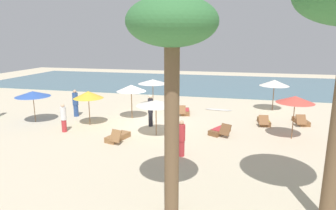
{
  "coord_description": "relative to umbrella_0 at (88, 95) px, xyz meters",
  "views": [
    {
      "loc": [
        5.31,
        -17.19,
        5.26
      ],
      "look_at": [
        1.07,
        0.48,
        1.1
      ],
      "focal_mm": 31.33,
      "sensor_mm": 36.0,
      "label": 1
    }
  ],
  "objects": [
    {
      "name": "umbrella_0",
      "position": [
        0.0,
        0.0,
        0.0
      ],
      "size": [
        1.81,
        1.81,
        2.13
      ],
      "color": "brown",
      "rests_on": "ground_plane"
    },
    {
      "name": "person_3",
      "position": [
        -1.91,
        1.64,
        -0.97
      ],
      "size": [
        0.52,
        0.52,
        1.85
      ],
      "color": "#2D4C8C",
      "rests_on": "ground_plane"
    },
    {
      "name": "lounger_2",
      "position": [
        7.97,
        0.12,
        -1.73
      ],
      "size": [
        1.28,
        1.73,
        0.73
      ],
      "color": "brown",
      "rests_on": "ground_plane"
    },
    {
      "name": "umbrella_6",
      "position": [
        4.55,
        -0.99,
        -0.06
      ],
      "size": [
        2.19,
        2.19,
        2.0
      ],
      "color": "brown",
      "rests_on": "ground_plane"
    },
    {
      "name": "person_4",
      "position": [
        3.74,
        0.62,
        -0.89
      ],
      "size": [
        0.32,
        0.32,
        1.95
      ],
      "color": "#26262D",
      "rests_on": "ground_plane"
    },
    {
      "name": "surfboard",
      "position": [
        7.5,
        5.72,
        -1.87
      ],
      "size": [
        1.99,
        0.55,
        0.07
      ],
      "color": "silver",
      "rests_on": "ground_plane"
    },
    {
      "name": "lounger_0",
      "position": [
        2.78,
        -2.2,
        -1.73
      ],
      "size": [
        0.99,
        1.72,
        0.75
      ],
      "color": "olive",
      "rests_on": "ground_plane"
    },
    {
      "name": "ground_plane",
      "position": [
        3.48,
        1.34,
        -1.9
      ],
      "size": [
        60.0,
        60.0,
        0.0
      ],
      "primitive_type": "plane",
      "color": "beige"
    },
    {
      "name": "ocean_water",
      "position": [
        3.48,
        18.34,
        -1.87
      ],
      "size": [
        48.0,
        16.0,
        0.06
      ],
      "primitive_type": "cube",
      "color": "slate",
      "rests_on": "ground_plane"
    },
    {
      "name": "palm_2",
      "position": [
        7.04,
        -8.11,
        3.46
      ],
      "size": [
        2.45,
        2.45,
        6.36
      ],
      "color": "brown",
      "rests_on": "ground_plane"
    },
    {
      "name": "umbrella_2",
      "position": [
        11.75,
        0.17,
        0.24
      ],
      "size": [
        1.94,
        1.94,
        2.33
      ],
      "color": "brown",
      "rests_on": "ground_plane"
    },
    {
      "name": "umbrella_1",
      "position": [
        -3.75,
        -0.19,
        -0.08
      ],
      "size": [
        2.14,
        2.14,
        2.0
      ],
      "color": "olive",
      "rests_on": "ground_plane"
    },
    {
      "name": "umbrella_4",
      "position": [
        2.42,
        5.66,
        0.08
      ],
      "size": [
        2.29,
        2.29,
        2.16
      ],
      "color": "olive",
      "rests_on": "ground_plane"
    },
    {
      "name": "lounger_3",
      "position": [
        5.24,
        4.04,
        -1.73
      ],
      "size": [
        0.9,
        1.74,
        0.72
      ],
      "color": "brown",
      "rests_on": "ground_plane"
    },
    {
      "name": "lounger_4",
      "position": [
        12.77,
        3.28,
        -1.73
      ],
      "size": [
        0.9,
        1.73,
        0.73
      ],
      "color": "brown",
      "rests_on": "ground_plane"
    },
    {
      "name": "person_5",
      "position": [
        6.45,
        -3.5,
        -1.06
      ],
      "size": [
        0.45,
        0.45,
        1.68
      ],
      "color": "#BF3338",
      "rests_on": "ground_plane"
    },
    {
      "name": "umbrella_3",
      "position": [
        11.41,
        6.57,
        0.16
      ],
      "size": [
        2.12,
        2.12,
        2.29
      ],
      "color": "brown",
      "rests_on": "ground_plane"
    },
    {
      "name": "person_1",
      "position": [
        -0.75,
        -1.61,
        -1.07
      ],
      "size": [
        0.45,
        0.45,
        1.65
      ],
      "color": "#BF3338",
      "rests_on": "ground_plane"
    },
    {
      "name": "umbrella_5",
      "position": [
        2.0,
        2.05,
        0.15
      ],
      "size": [
        1.96,
        1.96,
        2.27
      ],
      "color": "olive",
      "rests_on": "ground_plane"
    },
    {
      "name": "lounger_1",
      "position": [
        10.51,
        2.68,
        -1.73
      ],
      "size": [
        0.75,
        1.72,
        0.71
      ],
      "color": "brown",
      "rests_on": "ground_plane"
    }
  ]
}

